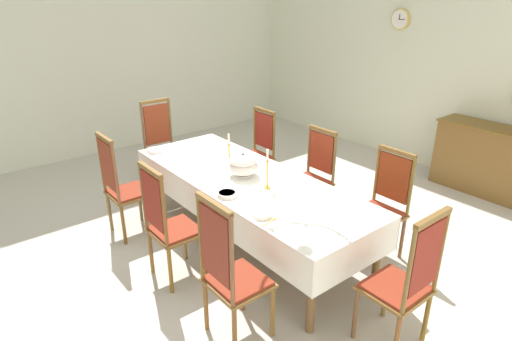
# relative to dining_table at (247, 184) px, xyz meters

# --- Properties ---
(ground) EXTENTS (7.49, 7.17, 0.04)m
(ground) POSITION_rel_dining_table_xyz_m (0.00, -0.08, -0.71)
(ground) COLOR #BEB6AC
(back_wall) EXTENTS (7.49, 0.08, 3.40)m
(back_wall) POSITION_rel_dining_table_xyz_m (0.00, 3.54, 1.01)
(back_wall) COLOR silver
(back_wall) RESTS_ON ground
(left_wall) EXTENTS (0.08, 7.17, 3.40)m
(left_wall) POSITION_rel_dining_table_xyz_m (-3.79, -0.08, 1.01)
(left_wall) COLOR silver
(left_wall) RESTS_ON ground
(dining_table) EXTENTS (2.85, 1.02, 0.76)m
(dining_table) POSITION_rel_dining_table_xyz_m (0.00, 0.00, 0.00)
(dining_table) COLOR brown
(dining_table) RESTS_ON ground
(tablecloth) EXTENTS (2.87, 1.04, 0.33)m
(tablecloth) POSITION_rel_dining_table_xyz_m (0.00, 0.00, -0.00)
(tablecloth) COLOR white
(tablecloth) RESTS_ON dining_table
(chair_south_a) EXTENTS (0.44, 0.42, 1.16)m
(chair_south_a) POSITION_rel_dining_table_xyz_m (-0.99, -0.92, -0.10)
(chair_south_a) COLOR brown
(chair_south_a) RESTS_ON ground
(chair_north_a) EXTENTS (0.44, 0.42, 1.10)m
(chair_north_a) POSITION_rel_dining_table_xyz_m (-0.99, 0.91, -0.12)
(chair_north_a) COLOR brown
(chair_north_a) RESTS_ON ground
(chair_south_b) EXTENTS (0.44, 0.42, 1.15)m
(chair_south_b) POSITION_rel_dining_table_xyz_m (0.03, -0.92, -0.11)
(chair_south_b) COLOR brown
(chair_south_b) RESTS_ON ground
(chair_north_b) EXTENTS (0.44, 0.42, 1.08)m
(chair_north_b) POSITION_rel_dining_table_xyz_m (0.03, 0.91, -0.13)
(chair_north_b) COLOR brown
(chair_north_b) RESTS_ON ground
(chair_south_c) EXTENTS (0.44, 0.42, 1.21)m
(chair_south_c) POSITION_rel_dining_table_xyz_m (0.99, -0.92, -0.08)
(chair_south_c) COLOR brown
(chair_south_c) RESTS_ON ground
(chair_north_c) EXTENTS (0.44, 0.42, 1.10)m
(chair_north_c) POSITION_rel_dining_table_xyz_m (0.99, 0.91, -0.12)
(chair_north_c) COLOR brown
(chair_north_c) RESTS_ON ground
(chair_head_west) EXTENTS (0.42, 0.44, 1.19)m
(chair_head_west) POSITION_rel_dining_table_xyz_m (-1.84, -0.00, -0.09)
(chair_head_west) COLOR brown
(chair_head_west) RESTS_ON ground
(chair_head_east) EXTENTS (0.42, 0.44, 1.17)m
(chair_head_east) POSITION_rel_dining_table_xyz_m (1.84, -0.00, -0.10)
(chair_head_east) COLOR brown
(chair_head_east) RESTS_ON ground
(soup_tureen) EXTENTS (0.31, 0.31, 0.25)m
(soup_tureen) POSITION_rel_dining_table_xyz_m (-0.07, -0.00, 0.19)
(soup_tureen) COLOR white
(soup_tureen) RESTS_ON tablecloth
(candlestick_west) EXTENTS (0.07, 0.07, 0.38)m
(candlestick_west) POSITION_rel_dining_table_xyz_m (-0.31, 0.00, 0.23)
(candlestick_west) COLOR gold
(candlestick_west) RESTS_ON tablecloth
(candlestick_east) EXTENTS (0.07, 0.07, 0.39)m
(candlestick_east) POSITION_rel_dining_table_xyz_m (0.31, 0.00, 0.23)
(candlestick_east) COLOR gold
(candlestick_east) RESTS_ON tablecloth
(bowl_near_left) EXTENTS (0.16, 0.16, 0.03)m
(bowl_near_left) POSITION_rel_dining_table_xyz_m (0.71, -0.40, 0.09)
(bowl_near_left) COLOR white
(bowl_near_left) RESTS_ON tablecloth
(bowl_near_right) EXTENTS (0.19, 0.19, 0.04)m
(bowl_near_right) POSITION_rel_dining_table_xyz_m (-1.27, -0.38, 0.10)
(bowl_near_right) COLOR white
(bowl_near_right) RESTS_ON tablecloth
(bowl_far_left) EXTENTS (0.19, 0.19, 0.04)m
(bowl_far_left) POSITION_rel_dining_table_xyz_m (0.21, -0.40, 0.10)
(bowl_far_left) COLOR white
(bowl_far_left) RESTS_ON tablecloth
(spoon_primary) EXTENTS (0.05, 0.18, 0.01)m
(spoon_primary) POSITION_rel_dining_table_xyz_m (0.82, -0.37, 0.08)
(spoon_primary) COLOR gold
(spoon_primary) RESTS_ON tablecloth
(spoon_secondary) EXTENTS (0.04, 0.18, 0.01)m
(spoon_secondary) POSITION_rel_dining_table_xyz_m (-1.39, -0.36, 0.08)
(spoon_secondary) COLOR gold
(spoon_secondary) RESTS_ON tablecloth
(sideboard) EXTENTS (1.44, 0.48, 0.90)m
(sideboard) POSITION_rel_dining_table_xyz_m (1.01, 3.23, -0.23)
(sideboard) COLOR brown
(sideboard) RESTS_ON ground
(mounted_clock) EXTENTS (0.30, 0.06, 0.30)m
(mounted_clock) POSITION_rel_dining_table_xyz_m (-0.77, 3.47, 1.42)
(mounted_clock) COLOR #D1B251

